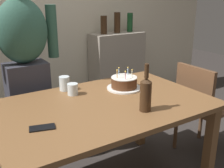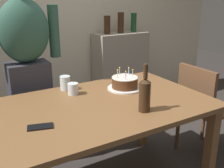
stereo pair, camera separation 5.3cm
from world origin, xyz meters
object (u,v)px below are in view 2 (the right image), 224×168
at_px(birthday_cake, 125,83).
at_px(dining_chair, 202,105).
at_px(water_glass_far, 73,89).
at_px(water_glass_near, 65,83).
at_px(cell_phone, 40,127).
at_px(person_man_bearded, 27,68).
at_px(wine_bottle, 145,94).

distance_m(birthday_cake, dining_chair, 0.78).
height_order(birthday_cake, water_glass_far, birthday_cake).
height_order(water_glass_near, cell_phone, water_glass_near).
xyz_separation_m(water_glass_near, water_glass_far, (0.01, -0.13, -0.01)).
height_order(water_glass_near, person_man_bearded, person_man_bearded).
distance_m(birthday_cake, water_glass_far, 0.41).
height_order(birthday_cake, wine_bottle, wine_bottle).
height_order(water_glass_far, person_man_bearded, person_man_bearded).
bearing_deg(water_glass_far, water_glass_near, 95.48).
bearing_deg(dining_chair, person_man_bearded, 61.33).
distance_m(water_glass_near, wine_bottle, 0.71).
bearing_deg(water_glass_near, dining_chair, -20.03).
relative_size(water_glass_near, water_glass_far, 1.28).
relative_size(birthday_cake, cell_phone, 1.90).
bearing_deg(cell_phone, birthday_cake, 36.94).
relative_size(water_glass_near, wine_bottle, 0.36).
relative_size(water_glass_far, dining_chair, 0.10).
distance_m(birthday_cake, water_glass_near, 0.47).
relative_size(water_glass_far, cell_phone, 0.60).
bearing_deg(birthday_cake, dining_chair, -14.72).
bearing_deg(wine_bottle, birthday_cake, 73.09).
relative_size(water_glass_far, wine_bottle, 0.28).
height_order(water_glass_near, wine_bottle, wine_bottle).
bearing_deg(dining_chair, water_glass_near, 69.97).
distance_m(water_glass_far, person_man_bearded, 0.50).
bearing_deg(person_man_bearded, cell_phone, 79.36).
bearing_deg(water_glass_near, person_man_bearded, 122.85).
bearing_deg(water_glass_far, birthday_cake, -13.65).
relative_size(birthday_cake, person_man_bearded, 0.16).
xyz_separation_m(wine_bottle, dining_chair, (0.84, 0.24, -0.34)).
distance_m(water_glass_near, water_glass_far, 0.13).
xyz_separation_m(water_glass_far, cell_phone, (-0.37, -0.40, -0.04)).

